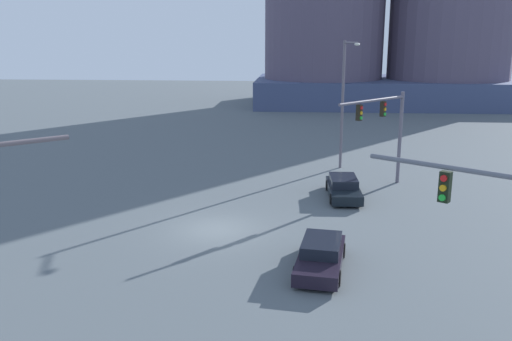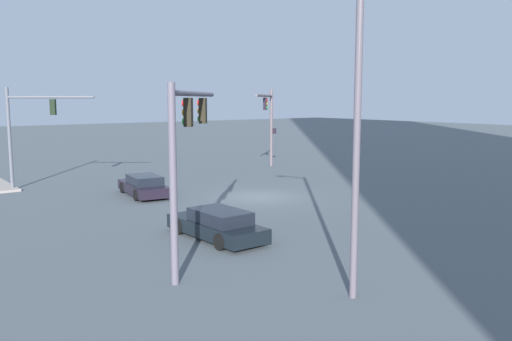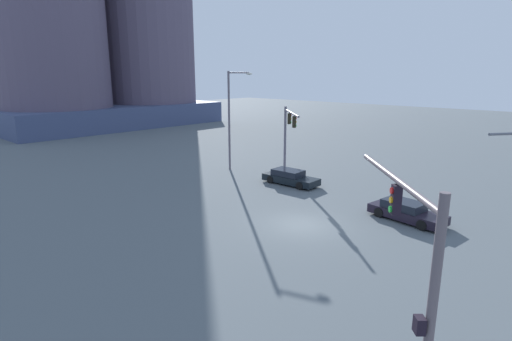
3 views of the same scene
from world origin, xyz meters
name	(u,v)px [view 2 (image 2 of 3)]	position (x,y,z in m)	size (l,w,h in m)	color
ground_plane	(259,197)	(0.00, 0.00, 0.00)	(189.43, 189.43, 0.00)	#535C61
traffic_signal_near_corner	(28,122)	(9.73, -10.41, 4.14)	(4.40, 3.21, 6.27)	slate
traffic_signal_opposite_side	(186,138)	(9.54, 8.64, 4.31)	(4.56, 4.95, 6.03)	slate
traffic_signal_cross_street	(269,116)	(-8.47, -9.83, 4.23)	(5.41, 4.74, 6.35)	#66595E
streetlamp_curved_arm	(349,109)	(7.32, 13.67, 5.28)	(1.00, 2.42, 9.22)	#635A65
sedan_car_approaching	(144,186)	(5.09, -4.31, 0.57)	(2.41, 4.88, 1.21)	black
sedan_car_waiting_far	(217,225)	(6.87, 6.28, 0.58)	(1.98, 4.85, 1.21)	black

